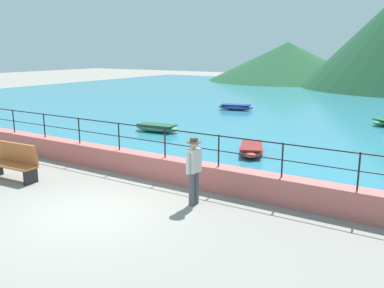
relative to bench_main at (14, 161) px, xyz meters
name	(u,v)px	position (x,y,z in m)	size (l,w,h in m)	color
ground_plane	(88,214)	(3.92, -0.77, -0.56)	(120.00, 120.00, 0.00)	gray
promenade_wall	(165,169)	(3.92, 2.43, -0.21)	(20.00, 0.56, 0.70)	#BC605B
railing	(165,137)	(3.92, 2.43, 0.76)	(18.44, 0.04, 0.90)	black
lake_water	(341,102)	(3.92, 25.07, -0.53)	(64.00, 44.32, 0.06)	teal
hill_secondary	(287,62)	(-7.32, 44.45, 1.89)	(20.30, 20.30, 4.89)	#1E4C2D
bench_main	(14,161)	(0.00, 0.00, 0.00)	(1.73, 0.66, 1.13)	#B76633
person_walking	(194,167)	(5.75, 1.15, 0.42)	(0.38, 0.57, 1.75)	#4C4C56
boat_2	(236,107)	(-0.85, 16.82, -0.30)	(2.45, 1.43, 0.36)	#2D4C9E
boat_3	(157,128)	(-0.74, 8.15, -0.30)	(2.37, 1.10, 0.36)	#338C59
boat_5	(251,149)	(4.90, 6.56, -0.30)	(1.72, 2.47, 0.36)	red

